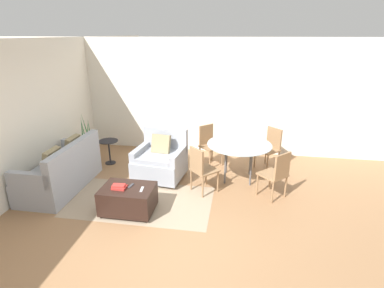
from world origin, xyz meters
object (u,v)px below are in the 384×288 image
(ottoman, at_px, (128,199))
(dining_table, at_px, (239,147))
(couch, at_px, (62,172))
(potted_plant, at_px, (89,151))
(side_table, at_px, (109,147))
(book_stack, at_px, (119,187))
(tv_remote_primary, at_px, (131,186))
(dining_chair_far_right, at_px, (270,146))
(armchair, at_px, (160,161))
(dining_chair_far_left, at_px, (209,142))
(dining_chair_near_left, at_px, (201,167))
(dining_chair_near_right, at_px, (277,172))
(tv_remote_secondary, at_px, (142,189))

(ottoman, bearing_deg, dining_table, 40.50)
(couch, distance_m, ottoman, 1.65)
(potted_plant, distance_m, side_table, 0.55)
(book_stack, height_order, side_table, side_table)
(book_stack, relative_size, tv_remote_primary, 1.48)
(couch, xyz_separation_m, dining_chair_far_right, (3.99, 1.61, 0.19))
(armchair, relative_size, dining_chair_far_right, 1.16)
(potted_plant, height_order, dining_chair_far_left, potted_plant)
(tv_remote_primary, xyz_separation_m, dining_chair_near_left, (1.07, 0.78, 0.06))
(side_table, height_order, dining_table, dining_table)
(dining_table, bearing_deg, tv_remote_primary, -140.14)
(dining_chair_near_right, xyz_separation_m, dining_chair_far_right, (0.00, 1.36, 0.00))
(tv_remote_primary, bearing_deg, dining_chair_near_right, 17.82)
(couch, xyz_separation_m, dining_table, (3.32, 0.93, 0.37))
(armchair, bearing_deg, tv_remote_primary, -97.50)
(dining_chair_near_right, bearing_deg, dining_chair_near_left, 180.00)
(couch, bearing_deg, book_stack, -23.95)
(armchair, relative_size, dining_table, 0.82)
(armchair, bearing_deg, side_table, 159.12)
(couch, relative_size, ottoman, 2.03)
(armchair, bearing_deg, dining_chair_far_right, 21.11)
(side_table, distance_m, dining_chair_near_left, 2.45)
(tv_remote_primary, relative_size, tv_remote_secondary, 0.93)
(book_stack, xyz_separation_m, tv_remote_primary, (0.16, 0.10, -0.02))
(dining_chair_near_right, bearing_deg, ottoman, -161.07)
(potted_plant, bearing_deg, armchair, -16.61)
(tv_remote_primary, bearing_deg, book_stack, -147.68)
(dining_chair_far_right, bearing_deg, ottoman, -138.20)
(dining_chair_far_left, bearing_deg, ottoman, -116.65)
(couch, height_order, ottoman, couch)
(couch, distance_m, armchair, 1.89)
(ottoman, distance_m, tv_remote_primary, 0.22)
(book_stack, height_order, potted_plant, potted_plant)
(tv_remote_secondary, xyz_separation_m, dining_chair_near_right, (2.20, 0.86, 0.06))
(book_stack, xyz_separation_m, dining_chair_far_left, (1.23, 2.24, 0.04))
(dining_chair_far_right, bearing_deg, side_table, -174.28)
(dining_table, height_order, dining_chair_far_left, dining_chair_far_left)
(book_stack, xyz_separation_m, dining_chair_near_left, (1.23, 0.88, 0.04))
(armchair, xyz_separation_m, dining_chair_near_right, (2.26, -0.49, 0.14))
(dining_chair_near_right, bearing_deg, couch, -176.38)
(couch, xyz_separation_m, side_table, (0.40, 1.25, 0.07))
(potted_plant, xyz_separation_m, dining_table, (3.45, -0.36, 0.45))
(side_table, xyz_separation_m, dining_chair_near_right, (3.60, -1.00, 0.13))
(book_stack, distance_m, dining_chair_far_right, 3.42)
(dining_chair_near_left, height_order, dining_chair_far_left, same)
(book_stack, distance_m, potted_plant, 2.47)
(dining_chair_near_left, bearing_deg, dining_table, 45.00)
(tv_remote_primary, relative_size, potted_plant, 0.14)
(ottoman, bearing_deg, tv_remote_secondary, -4.80)
(couch, relative_size, dining_chair_near_right, 1.93)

